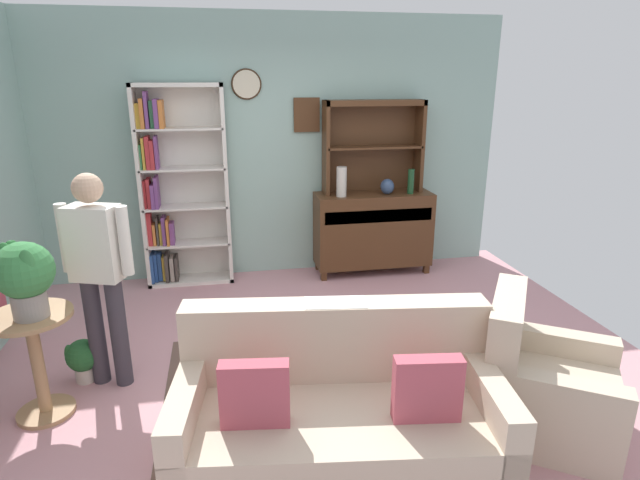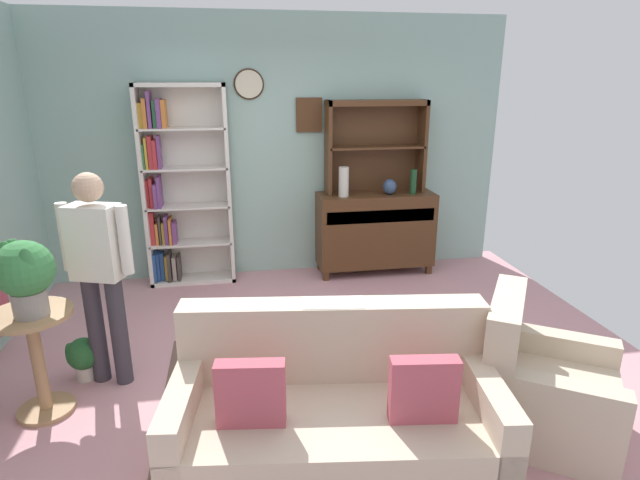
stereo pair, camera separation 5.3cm
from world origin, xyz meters
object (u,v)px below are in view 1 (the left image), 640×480
at_px(vase_tall, 341,182).
at_px(coffee_table, 312,334).
at_px(armchair_floral, 542,388).
at_px(plant_stand, 36,354).
at_px(bookshelf, 177,190).
at_px(couch_floral, 338,417).
at_px(bottle_wine, 411,181).
at_px(book_stack, 317,317).
at_px(sideboard, 373,229).
at_px(potted_plant_large, 24,274).
at_px(vase_round, 387,187).
at_px(person_reading, 98,267).
at_px(sideboard_hutch, 373,134).
at_px(potted_plant_small, 83,358).

xyz_separation_m(vase_tall, coffee_table, (-0.67, -1.97, -0.73)).
relative_size(armchair_floral, plant_stand, 1.46).
distance_m(bookshelf, vase_tall, 1.74).
xyz_separation_m(vase_tall, couch_floral, (-0.68, -2.90, -0.77)).
relative_size(bottle_wine, book_stack, 1.29).
xyz_separation_m(sideboard, vase_tall, (-0.39, -0.08, 0.57)).
distance_m(potted_plant_large, coffee_table, 1.92).
distance_m(vase_round, armchair_floral, 2.93).
bearing_deg(armchair_floral, person_reading, 159.09).
distance_m(sideboard, potted_plant_large, 3.64).
relative_size(sideboard, vase_round, 7.65).
distance_m(vase_tall, armchair_floral, 3.00).
relative_size(vase_round, potted_plant_large, 0.35).
bearing_deg(sideboard_hutch, plant_stand, -141.91).
bearing_deg(vase_round, sideboard_hutch, 126.48).
relative_size(sideboard_hutch, person_reading, 0.71).
bearing_deg(book_stack, person_reading, 174.92).
bearing_deg(bottle_wine, book_stack, -126.64).
height_order(plant_stand, book_stack, plant_stand).
relative_size(plant_stand, potted_plant_large, 1.50).
bearing_deg(person_reading, bookshelf, 78.34).
relative_size(vase_round, armchair_floral, 0.16).
xyz_separation_m(bookshelf, armchair_floral, (2.38, -2.99, -0.74)).
bearing_deg(bookshelf, vase_round, -3.85).
bearing_deg(sideboard, sideboard_hutch, 90.00).
relative_size(bookshelf, sideboard_hutch, 1.91).
bearing_deg(person_reading, vase_round, 33.81).
distance_m(vase_tall, coffee_table, 2.20).
bearing_deg(potted_plant_large, book_stack, 6.78).
xyz_separation_m(sideboard_hutch, armchair_floral, (0.26, -3.01, -1.27)).
height_order(bottle_wine, potted_plant_small, bottle_wine).
relative_size(couch_floral, plant_stand, 2.60).
bearing_deg(couch_floral, person_reading, 141.85).
bearing_deg(sideboard_hutch, armchair_floral, -85.00).
height_order(bookshelf, couch_floral, bookshelf).
distance_m(sideboard, book_stack, 2.22).
bearing_deg(bookshelf, vase_tall, -5.44).
bearing_deg(armchair_floral, vase_tall, 103.04).
distance_m(sideboard_hutch, vase_tall, 0.65).
relative_size(bottle_wine, coffee_table, 0.34).
bearing_deg(vase_round, plant_stand, -145.32).
bearing_deg(plant_stand, coffee_table, 3.43).
relative_size(bookshelf, potted_plant_small, 6.40).
height_order(vase_tall, couch_floral, vase_tall).
bearing_deg(book_stack, potted_plant_large, -173.22).
relative_size(vase_tall, plant_stand, 0.44).
bearing_deg(potted_plant_large, potted_plant_small, 71.19).
xyz_separation_m(potted_plant_small, coffee_table, (1.66, -0.26, 0.16)).
distance_m(vase_tall, plant_stand, 3.31).
distance_m(sideboard, vase_round, 0.52).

